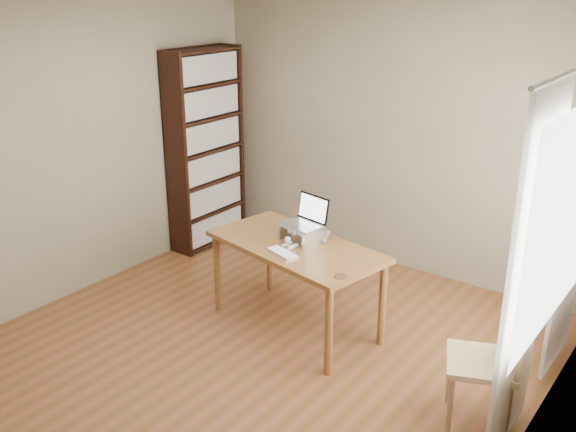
# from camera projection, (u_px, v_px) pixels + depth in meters

# --- Properties ---
(room) EXTENTS (4.04, 4.54, 2.64)m
(room) POSITION_uv_depth(u_px,v_px,m) (246.00, 200.00, 4.49)
(room) COLOR brown
(room) RESTS_ON ground
(bookshelf) EXTENTS (0.30, 0.90, 2.10)m
(bookshelf) POSITION_uv_depth(u_px,v_px,m) (206.00, 149.00, 6.77)
(bookshelf) COLOR black
(bookshelf) RESTS_ON ground
(curtains) EXTENTS (0.03, 1.90, 2.25)m
(curtains) POSITION_uv_depth(u_px,v_px,m) (554.00, 245.00, 4.07)
(curtains) COLOR white
(curtains) RESTS_ON ground
(desk) EXTENTS (1.56, 0.98, 0.75)m
(desk) POSITION_uv_depth(u_px,v_px,m) (296.00, 255.00, 5.18)
(desk) COLOR brown
(desk) RESTS_ON ground
(laptop_stand) EXTENTS (0.32, 0.25, 0.13)m
(laptop_stand) POSITION_uv_depth(u_px,v_px,m) (302.00, 231.00, 5.18)
(laptop_stand) COLOR silver
(laptop_stand) RESTS_ON desk
(laptop) EXTENTS (0.36, 0.32, 0.23)m
(laptop) POSITION_uv_depth(u_px,v_px,m) (306.00, 217.00, 5.18)
(laptop) COLOR silver
(laptop) RESTS_ON laptop_stand
(keyboard) EXTENTS (0.30, 0.19, 0.02)m
(keyboard) POSITION_uv_depth(u_px,v_px,m) (282.00, 253.00, 4.96)
(keyboard) COLOR silver
(keyboard) RESTS_ON desk
(coaster) EXTENTS (0.10, 0.10, 0.01)m
(coaster) POSITION_uv_depth(u_px,v_px,m) (341.00, 276.00, 4.59)
(coaster) COLOR #53371C
(coaster) RESTS_ON desk
(cat) EXTENTS (0.26, 0.49, 0.16)m
(cat) POSITION_uv_depth(u_px,v_px,m) (307.00, 233.00, 5.19)
(cat) COLOR #494239
(cat) RESTS_ON desk
(chair) EXTENTS (0.57, 0.56, 0.97)m
(chair) POSITION_uv_depth(u_px,v_px,m) (494.00, 358.00, 4.02)
(chair) COLOR tan
(chair) RESTS_ON ground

